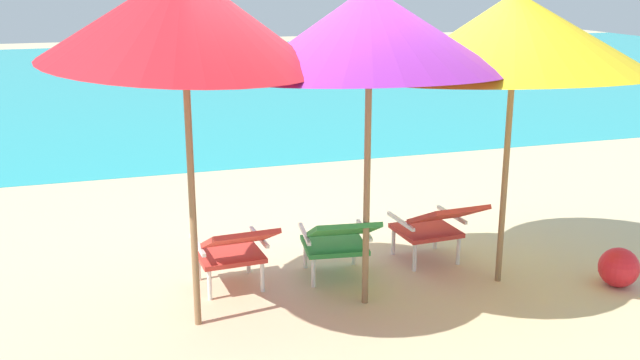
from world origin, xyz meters
TOP-DOWN VIEW (x-y plane):
  - ground_plane at (0.00, 4.00)m, footprint 40.00×40.00m
  - ocean_band at (0.00, 12.74)m, footprint 40.00×18.00m
  - lounge_chair_left at (-0.89, -0.15)m, footprint 0.59×0.91m
  - lounge_chair_center at (-0.02, -0.20)m, footprint 0.64×0.94m
  - lounge_chair_right at (0.92, -0.10)m, footprint 0.58×0.90m
  - beach_umbrella_left at (-1.26, -0.59)m, footprint 2.73×2.73m
  - beach_umbrella_center at (0.06, -0.62)m, footprint 2.07×2.11m
  - beach_umbrella_right at (1.30, -0.55)m, footprint 2.23×2.28m
  - beach_ball at (2.19, -0.95)m, footprint 0.33×0.33m

SIDE VIEW (x-z plane):
  - ground_plane at x=0.00m, z-range 0.00..0.00m
  - ocean_band at x=0.00m, z-range 0.00..0.01m
  - beach_ball at x=2.19m, z-range 0.00..0.33m
  - lounge_chair_left at x=-0.89m, z-range 0.06..0.75m
  - lounge_chair_center at x=-0.02m, z-range 0.06..0.75m
  - lounge_chair_right at x=0.92m, z-range 0.06..0.75m
  - beach_umbrella_right at x=1.30m, z-range 0.81..3.30m
  - beach_umbrella_center at x=0.06m, z-range 0.86..3.38m
  - beach_umbrella_left at x=-1.26m, z-range 0.94..3.58m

